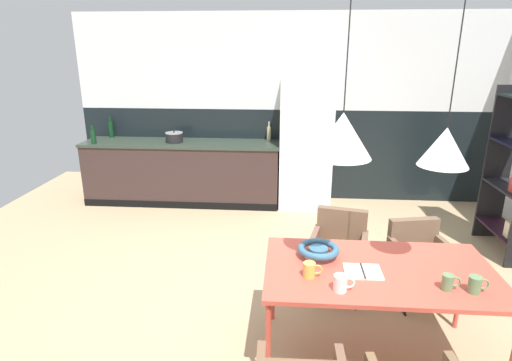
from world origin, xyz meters
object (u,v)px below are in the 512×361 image
bottle_vinegar_dark (93,136)px  open_book (363,272)px  dining_table (379,275)px  cooking_pot (174,137)px  mug_short_terracotta (341,283)px  mug_dark_espresso (475,285)px  fruit_bowl (318,250)px  refrigerator_column (306,144)px  pendant_lamp_over_table_near (342,135)px  pendant_lamp_over_table_far (445,147)px  mug_glass_clear (310,270)px  bottle_oil_tall (111,129)px  mug_white_ceramic (448,282)px  armchair_by_stool (419,250)px  armchair_far_side (340,241)px  bottle_wine_green (269,133)px

bottle_vinegar_dark → open_book: bearing=-42.6°
dining_table → cooking_pot: bearing=126.1°
dining_table → cooking_pot: (-2.27, 3.12, 0.29)m
mug_short_terracotta → mug_dark_espresso: (0.83, 0.05, 0.00)m
dining_table → fruit_bowl: 0.45m
bottle_vinegar_dark → refrigerator_column: bearing=4.0°
pendant_lamp_over_table_near → pendant_lamp_over_table_far: 0.64m
pendant_lamp_over_table_far → open_book: bearing=-174.1°
dining_table → bottle_vinegar_dark: (-3.38, 2.94, 0.33)m
refrigerator_column → fruit_bowl: (-0.01, -3.00, -0.12)m
fruit_bowl → mug_glass_clear: size_ratio=2.36×
pendant_lamp_over_table_far → cooking_pot: bearing=129.6°
mug_glass_clear → dining_table: bearing=16.1°
refrigerator_column → cooking_pot: refrigerator_column is taller
cooking_pot → mug_short_terracotta: bearing=-60.0°
mug_dark_espresso → bottle_oil_tall: (-3.84, 3.63, 0.25)m
mug_white_ceramic → pendant_lamp_over_table_near: bearing=162.9°
refrigerator_column → cooking_pot: size_ratio=7.34×
mug_glass_clear → pendant_lamp_over_table_far: (0.81, 0.13, 0.82)m
cooking_pot → bottle_oil_tall: bearing=165.9°
cooking_pot → refrigerator_column: bearing=0.9°
dining_table → pendant_lamp_over_table_far: 0.97m
bottle_oil_tall → pendant_lamp_over_table_far: bearing=-43.1°
bottle_vinegar_dark → pendant_lamp_over_table_near: bearing=-44.0°
bottle_oil_tall → pendant_lamp_over_table_near: size_ratio=0.30×
armchair_by_stool → fruit_bowl: fruit_bowl is taller
armchair_far_side → pendant_lamp_over_table_far: pendant_lamp_over_table_far is taller
mug_dark_espresso → cooking_pot: bearing=129.8°
bottle_vinegar_dark → mug_short_terracotta: bearing=-46.4°
refrigerator_column → pendant_lamp_over_table_near: size_ratio=1.65×
bottle_oil_tall → armchair_far_side: bearing=-38.3°
cooking_pot → bottle_wine_green: bearing=10.1°
armchair_by_stool → bottle_oil_tall: bottle_oil_tall is taller
refrigerator_column → armchair_by_stool: 2.54m
mug_glass_clear → bottle_vinegar_dark: (-2.89, 3.08, 0.23)m
mug_white_ceramic → refrigerator_column: bearing=102.9°
mug_short_terracotta → mug_dark_espresso: 0.83m
mug_white_ceramic → pendant_lamp_over_table_far: bearing=104.2°
refrigerator_column → pendant_lamp_over_table_near: (0.09, -3.17, 0.76)m
armchair_by_stool → cooking_pot: (-2.81, 2.29, 0.51)m
mug_short_terracotta → pendant_lamp_over_table_near: (-0.01, 0.28, 0.88)m
mug_white_ceramic → bottle_wine_green: bottle_wine_green is taller
bottle_oil_tall → armchair_by_stool: bearing=-33.6°
fruit_bowl → pendant_lamp_over_table_far: bearing=-12.2°
refrigerator_column → mug_glass_clear: size_ratio=14.21×
fruit_bowl → cooking_pot: 3.51m
open_book → bottle_vinegar_dark: bearing=137.4°
armchair_by_stool → open_book: open_book is taller
mug_dark_espresso → mug_white_ceramic: bearing=173.2°
armchair_by_stool → pendant_lamp_over_table_near: (-0.85, -0.85, 1.20)m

